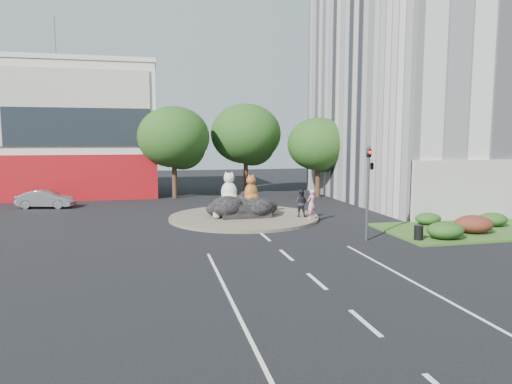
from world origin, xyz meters
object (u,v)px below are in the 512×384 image
parked_car (46,199)px  litter_bin (419,233)px  kitten_calico (216,212)px  kitten_white (268,211)px  pedestrian_dark (301,203)px  cat_white (229,187)px  pedestrian_pink (311,204)px  cat_tabby (251,188)px

parked_car → litter_bin: parked_car is taller
kitten_calico → kitten_white: 3.46m
litter_bin → kitten_white: bearing=126.5°
kitten_calico → litter_bin: (9.46, -8.20, -0.15)m
parked_car → kitten_calico: bearing=-114.7°
kitten_calico → pedestrian_dark: (5.60, -0.46, 0.46)m
cat_white → kitten_white: (2.44, -1.10, -1.55)m
kitten_white → litter_bin: kitten_white is taller
pedestrian_pink → pedestrian_dark: (-0.37, 1.05, -0.05)m
litter_bin → cat_tabby: bearing=127.7°
pedestrian_dark → litter_bin: bearing=148.0°
litter_bin → pedestrian_dark: bearing=116.5°
kitten_calico → pedestrian_pink: pedestrian_pink is taller
cat_tabby → parked_car: size_ratio=0.45×
cat_tabby → pedestrian_pink: 4.28m
kitten_calico → kitten_white: bearing=30.5°
pedestrian_pink → pedestrian_dark: size_ratio=1.06×
cat_tabby → litter_bin: cat_tabby is taller
kitten_calico → parked_car: (-12.13, 8.86, 0.04)m
cat_tabby → kitten_calico: cat_tabby is taller
cat_tabby → kitten_calico: bearing=164.6°
kitten_calico → kitten_white: (3.46, -0.08, -0.05)m
pedestrian_pink → litter_bin: (3.50, -6.69, -0.67)m
kitten_white → pedestrian_pink: bearing=-51.8°
cat_white → pedestrian_dark: cat_white is taller
kitten_calico → pedestrian_dark: 5.64m
cat_tabby → parked_car: 16.73m
cat_white → kitten_calico: (-1.02, -1.02, -1.50)m
pedestrian_pink → parked_car: (-18.09, 10.37, -0.47)m
cat_white → litter_bin: (8.45, -9.22, -1.65)m
kitten_white → pedestrian_dark: bearing=-32.2°
pedestrian_pink → cat_tabby: bearing=-66.4°
parked_car → kitten_white: bearing=-108.3°
pedestrian_pink → litter_bin: size_ratio=2.54×
pedestrian_dark → litter_bin: pedestrian_dark is taller
pedestrian_dark → litter_bin: size_ratio=2.40×
cat_white → litter_bin: 12.61m
cat_tabby → parked_car: (-14.61, 8.04, -1.36)m
cat_white → parked_car: cat_white is taller
kitten_calico → cat_white: bearing=76.7°
cat_tabby → kitten_calico: (-2.49, -0.82, -1.40)m
kitten_white → litter_bin: 10.10m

